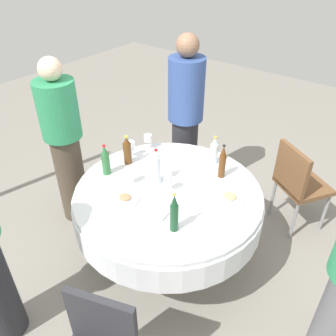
% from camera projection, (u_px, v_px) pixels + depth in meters
% --- Properties ---
extents(ground_plane, '(10.00, 10.00, 0.00)m').
position_uv_depth(ground_plane, '(168.00, 256.00, 3.09)').
color(ground_plane, gray).
extents(dining_table, '(1.47, 1.47, 0.74)m').
position_uv_depth(dining_table, '(168.00, 205.00, 2.75)').
color(dining_table, white).
rests_on(dining_table, ground_plane).
extents(bottle_clear_left, '(0.07, 0.07, 0.25)m').
position_uv_depth(bottle_clear_left, '(214.00, 151.00, 2.92)').
color(bottle_clear_left, silver).
rests_on(bottle_clear_left, dining_table).
extents(bottle_green_north, '(0.07, 0.07, 0.27)m').
position_uv_depth(bottle_green_north, '(106.00, 161.00, 2.79)').
color(bottle_green_north, '#2D6B38').
rests_on(bottle_green_north, dining_table).
extents(bottle_brown_right, '(0.06, 0.06, 0.29)m').
position_uv_depth(bottle_brown_right, '(222.00, 162.00, 2.75)').
color(bottle_brown_right, '#593314').
rests_on(bottle_brown_right, dining_table).
extents(bottle_dark_green_south, '(0.06, 0.06, 0.30)m').
position_uv_depth(bottle_dark_green_south, '(174.00, 213.00, 2.25)').
color(bottle_dark_green_south, '#194728').
rests_on(bottle_dark_green_south, dining_table).
extents(bottle_brown_inner, '(0.07, 0.07, 0.26)m').
position_uv_depth(bottle_brown_inner, '(127.00, 151.00, 2.92)').
color(bottle_brown_inner, '#593314').
rests_on(bottle_brown_inner, dining_table).
extents(bottle_clear_front, '(0.07, 0.07, 0.30)m').
position_uv_depth(bottle_clear_front, '(156.00, 167.00, 2.68)').
color(bottle_clear_front, silver).
rests_on(bottle_clear_front, dining_table).
extents(wine_glass_south, '(0.06, 0.06, 0.15)m').
position_uv_depth(wine_glass_south, '(168.00, 179.00, 2.61)').
color(wine_glass_south, white).
rests_on(wine_glass_south, dining_table).
extents(wine_glass_inner, '(0.07, 0.07, 0.14)m').
position_uv_depth(wine_glass_inner, '(148.00, 139.00, 3.12)').
color(wine_glass_inner, white).
rests_on(wine_glass_inner, dining_table).
extents(wine_glass_front, '(0.06, 0.06, 0.15)m').
position_uv_depth(wine_glass_front, '(129.00, 173.00, 2.68)').
color(wine_glass_front, white).
rests_on(wine_glass_front, dining_table).
extents(wine_glass_far, '(0.07, 0.07, 0.15)m').
position_uv_depth(wine_glass_far, '(131.00, 146.00, 3.01)').
color(wine_glass_far, white).
rests_on(wine_glass_far, dining_table).
extents(plate_outer, '(0.21, 0.21, 0.04)m').
position_uv_depth(plate_outer, '(125.00, 198.00, 2.57)').
color(plate_outer, white).
rests_on(plate_outer, dining_table).
extents(plate_east, '(0.22, 0.22, 0.04)m').
position_uv_depth(plate_east, '(230.00, 197.00, 2.58)').
color(plate_east, white).
rests_on(plate_east, dining_table).
extents(spoon_north, '(0.03, 0.18, 0.00)m').
position_uv_depth(spoon_north, '(160.00, 243.00, 2.22)').
color(spoon_north, silver).
rests_on(spoon_north, dining_table).
extents(folded_napkin, '(0.14, 0.14, 0.02)m').
position_uv_depth(folded_napkin, '(159.00, 212.00, 2.45)').
color(folded_napkin, white).
rests_on(folded_napkin, dining_table).
extents(person_north, '(0.34, 0.34, 1.67)m').
position_uv_depth(person_north, '(185.00, 118.00, 3.39)').
color(person_north, '#26262B').
rests_on(person_north, ground_plane).
extents(person_right, '(0.34, 0.34, 1.59)m').
position_uv_depth(person_right, '(64.00, 143.00, 3.09)').
color(person_right, '#4C3F33').
rests_on(person_right, ground_plane).
extents(chair_front, '(0.55, 0.55, 0.87)m').
position_uv_depth(chair_front, '(298.00, 181.00, 3.14)').
color(chair_front, brown).
rests_on(chair_front, ground_plane).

